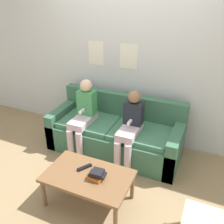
% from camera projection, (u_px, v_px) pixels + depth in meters
% --- Properties ---
extents(ground_plane, '(10.00, 10.00, 0.00)m').
position_uv_depth(ground_plane, '(101.00, 169.00, 3.32)').
color(ground_plane, '#937A56').
extents(wall_back, '(8.00, 0.06, 2.60)m').
position_uv_depth(wall_back, '(129.00, 55.00, 3.51)').
color(wall_back, silver).
rests_on(wall_back, ground_plane).
extents(couch, '(1.86, 0.77, 0.78)m').
position_uv_depth(couch, '(116.00, 133.00, 3.60)').
color(couch, '#38664C').
rests_on(couch, ground_plane).
extents(coffee_table, '(0.92, 0.56, 0.39)m').
position_uv_depth(coffee_table, '(88.00, 178.00, 2.67)').
color(coffee_table, brown).
rests_on(coffee_table, ground_plane).
extents(person_left, '(0.24, 0.53, 1.05)m').
position_uv_depth(person_left, '(83.00, 114.00, 3.45)').
color(person_left, silver).
rests_on(person_left, ground_plane).
extents(person_right, '(0.24, 0.53, 1.00)m').
position_uv_depth(person_right, '(130.00, 126.00, 3.21)').
color(person_right, silver).
rests_on(person_right, ground_plane).
extents(tv_remote, '(0.13, 0.16, 0.02)m').
position_uv_depth(tv_remote, '(85.00, 167.00, 2.74)').
color(tv_remote, black).
rests_on(tv_remote, coffee_table).
extents(book_stack, '(0.19, 0.14, 0.10)m').
position_uv_depth(book_stack, '(97.00, 175.00, 2.58)').
color(book_stack, orange).
rests_on(book_stack, coffee_table).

